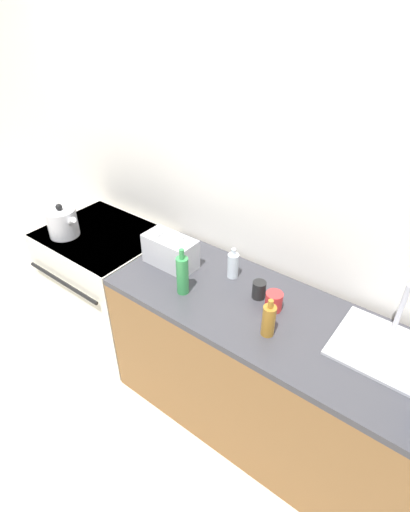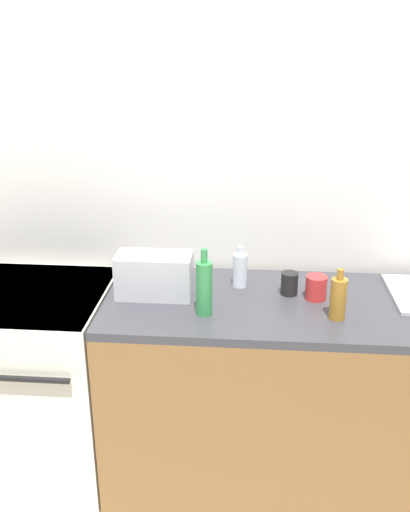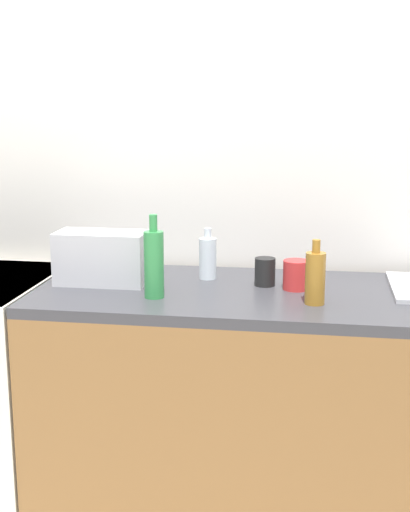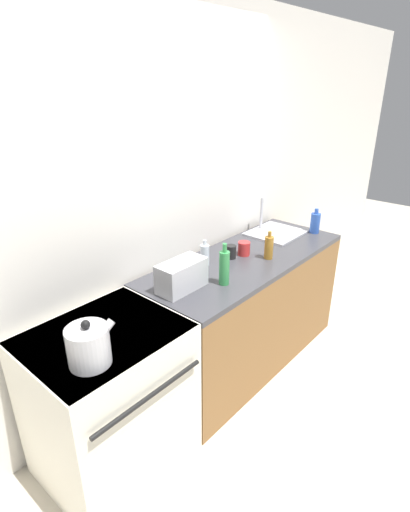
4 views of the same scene
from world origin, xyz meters
name	(u,v)px [view 1 (image 1 of 4)]	position (x,y,z in m)	size (l,w,h in m)	color
ground_plane	(148,401)	(0.00, 0.00, 0.00)	(12.00, 12.00, 0.00)	beige
wall_back	(215,182)	(0.00, 0.71, 1.30)	(8.00, 0.05, 2.60)	silver
stove	(109,285)	(-0.65, 0.32, 0.46)	(0.78, 0.68, 0.89)	silver
counter_block	(260,370)	(0.62, 0.33, 0.45)	(1.73, 0.66, 0.89)	brown
kettle	(63,222)	(-0.82, 0.17, 0.99)	(0.24, 0.19, 0.23)	silver
toaster	(170,251)	(-0.05, 0.35, 0.98)	(0.31, 0.16, 0.18)	#BCBCC1
sink_tray	(384,347)	(1.16, 0.44, 0.91)	(0.43, 0.38, 0.28)	#B7B7BC
bottle_clear	(233,265)	(0.31, 0.47, 0.97)	(0.06, 0.06, 0.18)	silver
bottle_green	(182,275)	(0.17, 0.19, 1.01)	(0.06, 0.06, 0.27)	#338C47
bottle_amber	(269,320)	(0.69, 0.20, 0.98)	(0.06, 0.06, 0.21)	#9E6B23
cup_red	(274,301)	(0.63, 0.37, 0.94)	(0.09, 0.09, 0.10)	red
cup_black	(259,290)	(0.52, 0.40, 0.94)	(0.07, 0.07, 0.10)	black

